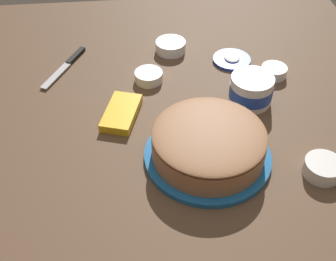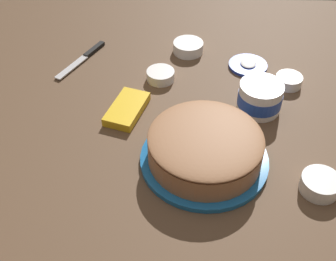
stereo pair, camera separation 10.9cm
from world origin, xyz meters
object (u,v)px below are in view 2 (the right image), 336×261
at_px(sprinkle_bowl_blue, 320,184).
at_px(frosting_tub, 260,97).
at_px(frosted_cake, 205,149).
at_px(sprinkle_bowl_yellow, 289,81).
at_px(sprinkle_bowl_orange, 188,47).
at_px(candy_box_lower, 127,109).
at_px(sprinkle_bowl_pink, 161,75).
at_px(frosting_tub_lid, 248,65).
at_px(spreading_knife, 85,56).

bearing_deg(sprinkle_bowl_blue, frosting_tub, 20.41).
distance_m(frosted_cake, frosting_tub, 0.26).
bearing_deg(sprinkle_bowl_yellow, frosted_cake, 140.80).
bearing_deg(sprinkle_bowl_orange, frosting_tub, -145.21).
distance_m(frosting_tub, sprinkle_bowl_orange, 0.35).
bearing_deg(sprinkle_bowl_blue, candy_box_lower, 61.43).
height_order(frosting_tub, candy_box_lower, frosting_tub).
relative_size(frosted_cake, sprinkle_bowl_yellow, 4.04).
relative_size(sprinkle_bowl_orange, sprinkle_bowl_pink, 1.16).
relative_size(frosting_tub, candy_box_lower, 0.81).
bearing_deg(sprinkle_bowl_orange, candy_box_lower, 151.53).
relative_size(frosted_cake, sprinkle_bowl_blue, 3.47).
xyz_separation_m(frosting_tub, sprinkle_bowl_pink, (0.13, 0.28, -0.03)).
relative_size(frosting_tub, frosting_tub_lid, 1.01).
height_order(frosting_tub_lid, sprinkle_bowl_blue, sprinkle_bowl_blue).
relative_size(frosting_tub_lid, candy_box_lower, 0.80).
bearing_deg(frosted_cake, frosting_tub, -37.50).
distance_m(frosting_tub, candy_box_lower, 0.37).
bearing_deg(frosting_tub_lid, sprinkle_bowl_yellow, -129.57).
relative_size(frosting_tub_lid, sprinkle_bowl_yellow, 1.55).
bearing_deg(frosting_tub_lid, candy_box_lower, 123.03).
bearing_deg(candy_box_lower, sprinkle_bowl_yellow, -55.72).
relative_size(frosting_tub, sprinkle_bowl_blue, 1.34).
xyz_separation_m(frosted_cake, sprinkle_bowl_orange, (0.49, 0.04, -0.02)).
height_order(sprinkle_bowl_orange, sprinkle_bowl_pink, sprinkle_bowl_orange).
xyz_separation_m(frosted_cake, spreading_knife, (0.44, 0.37, -0.04)).
xyz_separation_m(sprinkle_bowl_blue, candy_box_lower, (0.26, 0.47, -0.01)).
distance_m(spreading_knife, sprinkle_bowl_orange, 0.34).
xyz_separation_m(sprinkle_bowl_orange, sprinkle_bowl_blue, (-0.57, -0.30, 0.00)).
distance_m(sprinkle_bowl_orange, sprinkle_bowl_yellow, 0.35).
relative_size(sprinkle_bowl_yellow, sprinkle_bowl_pink, 0.92).
relative_size(sprinkle_bowl_blue, sprinkle_bowl_yellow, 1.16).
bearing_deg(sprinkle_bowl_pink, frosting_tub, -114.64).
xyz_separation_m(frosting_tub, sprinkle_bowl_yellow, (0.11, -0.10, -0.03)).
distance_m(frosting_tub_lid, sprinkle_bowl_yellow, 0.14).
xyz_separation_m(spreading_knife, sprinkle_bowl_blue, (-0.52, -0.64, 0.01)).
distance_m(frosted_cake, spreading_knife, 0.58).
height_order(frosting_tub, frosting_tub_lid, frosting_tub).
bearing_deg(candy_box_lower, frosting_tub, -68.18).
bearing_deg(frosting_tub, frosting_tub_lid, 2.17).
bearing_deg(frosting_tub, frosted_cake, 142.50).
relative_size(frosted_cake, spreading_knife, 1.46).
bearing_deg(frosting_tub, spreading_knife, 66.06).
height_order(sprinkle_bowl_yellow, candy_box_lower, sprinkle_bowl_yellow).
bearing_deg(frosting_tub, sprinkle_bowl_orange, 34.79).
bearing_deg(spreading_knife, frosting_tub, -113.94).
height_order(sprinkle_bowl_blue, sprinkle_bowl_pink, sprinkle_bowl_blue).
bearing_deg(frosting_tub_lid, spreading_knife, 86.70).
relative_size(frosted_cake, frosting_tub, 2.59).
relative_size(spreading_knife, candy_box_lower, 1.44).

